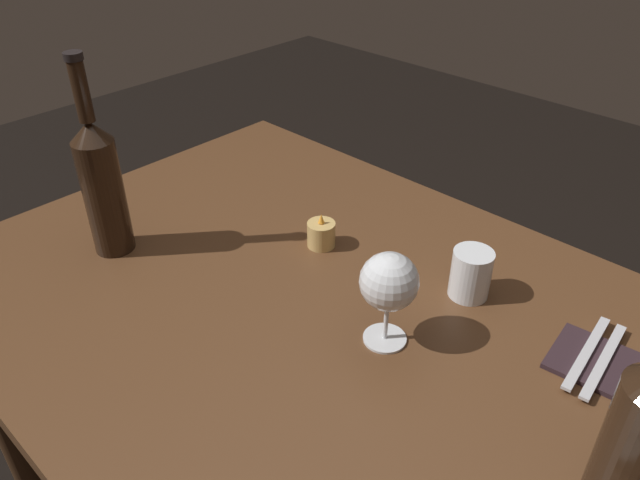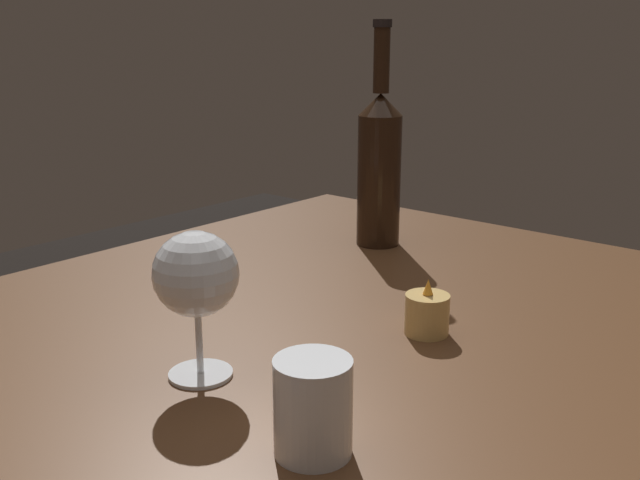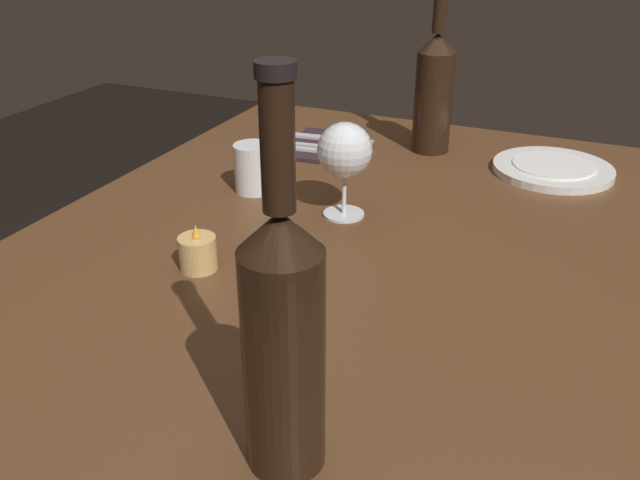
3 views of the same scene
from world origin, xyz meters
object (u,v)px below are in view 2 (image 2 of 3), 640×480
Objects in this scene: wine_glass_left at (196,277)px; water_tumbler at (313,412)px; wine_bottle at (379,164)px; votive_candle at (427,315)px.

wine_glass_left reaches higher than water_tumbler.
wine_bottle is (-0.51, -0.15, 0.03)m from wine_glass_left.
wine_glass_left is at bearing 16.29° from wine_bottle.
wine_bottle is 5.38× the size of votive_candle.
wine_glass_left is 2.29× the size of votive_candle.
water_tumbler is at bearing 12.94° from votive_candle.
votive_candle is at bearing 44.79° from wine_bottle.
wine_glass_left is 0.43× the size of wine_bottle.
wine_bottle is at bearing -148.74° from water_tumbler.
wine_bottle reaches higher than water_tumbler.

